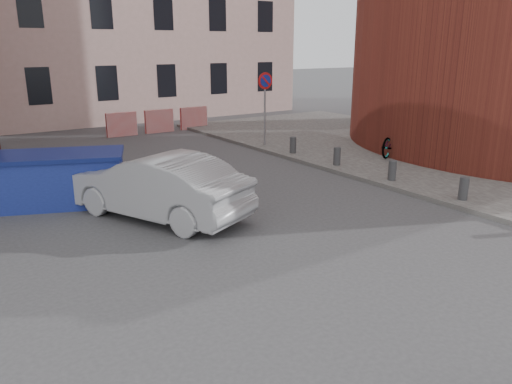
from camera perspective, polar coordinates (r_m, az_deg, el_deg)
ground at (r=8.06m, az=5.05°, el=-10.94°), size 120.00×120.00×0.00m
sidewalk at (r=17.78m, az=22.25°, el=3.39°), size 9.00×24.00×0.12m
no_parking_sign at (r=18.42m, az=1.05°, el=11.18°), size 0.60×0.09×2.65m
bollards at (r=14.21m, az=15.30°, el=2.41°), size 0.22×9.02×0.55m
barriers at (r=22.53m, az=-11.00°, el=7.96°), size 4.70×0.18×1.00m
dumpster at (r=12.84m, az=-21.44°, el=1.44°), size 3.33×2.53×1.25m
silver_car at (r=11.21m, az=-11.25°, el=0.69°), size 3.17×4.59×1.43m
bicycle at (r=17.51m, az=15.48°, el=5.84°), size 2.18×1.41×1.08m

